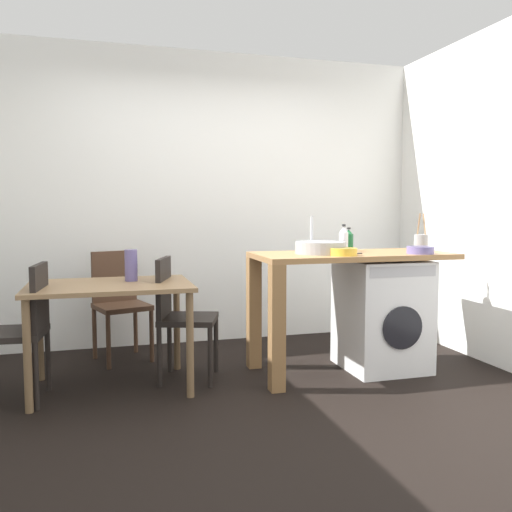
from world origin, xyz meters
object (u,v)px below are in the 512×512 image
vase (131,265)px  mixing_bowl (343,251)px  chair_spare_by_wall (119,299)px  bottle_squat_brown (349,240)px  colander (420,250)px  washing_machine (382,314)px  bottle_tall_green (344,240)px  chair_person_seat (24,325)px  dining_table (110,297)px  utensil_crock (421,242)px  chair_opposite (178,311)px

vase → mixing_bowl: bearing=-14.5°
chair_spare_by_wall → mixing_bowl: bearing=128.1°
bottle_squat_brown → colander: (0.40, -0.40, -0.05)m
washing_machine → mixing_bowl: mixing_bowl is taller
bottle_tall_green → colander: bearing=-28.6°
bottle_tall_green → chair_person_seat: bearing=-178.0°
washing_machine → bottle_squat_brown: bottle_squat_brown is taller
bottle_squat_brown → vase: 1.70m
dining_table → bottle_tall_green: 1.78m
chair_person_seat → bottle_tall_green: (2.29, 0.08, 0.51)m
chair_person_seat → colander: size_ratio=4.50×
washing_machine → utensil_crock: (0.37, 0.05, 0.56)m
vase → washing_machine: bearing=-5.5°
utensil_crock → vase: size_ratio=1.33×
dining_table → colander: bearing=-7.7°
bottle_tall_green → bottle_squat_brown: bottle_tall_green is taller
chair_opposite → mixing_bowl: 1.28m
chair_opposite → bottle_squat_brown: bottle_squat_brown is taller
dining_table → washing_machine: size_ratio=1.28×
chair_spare_by_wall → bottle_tall_green: bottle_tall_green is taller
chair_opposite → washing_machine: size_ratio=1.05×
dining_table → chair_person_seat: chair_person_seat is taller
washing_machine → dining_table: bearing=177.7°
dining_table → bottle_tall_green: bottle_tall_green is taller
bottle_tall_green → bottle_squat_brown: bearing=50.5°
chair_opposite → bottle_tall_green: size_ratio=4.14×
washing_machine → utensil_crock: utensil_crock is taller
washing_machine → bottle_tall_green: size_ratio=3.96×
utensil_crock → vase: (-2.27, 0.13, -0.14)m
vase → bottle_squat_brown: bearing=-0.2°
dining_table → washing_machine: bearing=-2.3°
bottle_squat_brown → utensil_crock: utensil_crock is taller
dining_table → utensil_crock: bearing=-0.7°
bottle_squat_brown → chair_person_seat: bearing=-175.2°
utensil_crock → dining_table: bearing=179.3°
bottle_tall_green → utensil_crock: bearing=-0.2°
bottle_tall_green → mixing_bowl: bearing=-115.3°
chair_person_seat → vase: vase is taller
bottle_squat_brown → mixing_bowl: bottle_squat_brown is taller
chair_person_seat → mixing_bowl: (2.17, -0.17, 0.44)m
dining_table → utensil_crock: 2.45m
chair_opposite → bottle_squat_brown: bearing=109.0°
chair_opposite → bottle_tall_green: (1.26, -0.10, 0.51)m
dining_table → chair_person_seat: bearing=-168.8°
washing_machine → colander: bearing=-49.3°
utensil_crock → washing_machine: bearing=-171.9°
chair_spare_by_wall → washing_machine: bearing=139.0°
chair_spare_by_wall → bottle_tall_green: (1.67, -0.80, 0.51)m
chair_person_seat → chair_opposite: same height
bottle_squat_brown → bottle_tall_green: bearing=-129.5°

